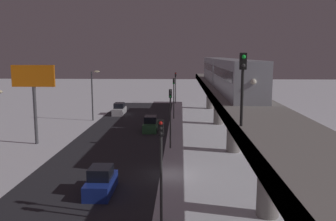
{
  "coord_description": "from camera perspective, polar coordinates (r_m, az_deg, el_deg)",
  "views": [
    {
      "loc": [
        -1.02,
        29.36,
        10.04
      ],
      "look_at": [
        0.69,
        -17.91,
        2.71
      ],
      "focal_mm": 38.74,
      "sensor_mm": 36.0,
      "label": 1
    }
  ],
  "objects": [
    {
      "name": "traffic_light_mid",
      "position": [
        38.61,
        0.38,
        0.1
      ],
      "size": [
        0.32,
        0.44,
        6.4
      ],
      "color": "#2D2D2D",
      "rests_on": "ground_plane"
    },
    {
      "name": "traffic_light_near",
      "position": [
        20.88,
        -1.1,
        -7.45
      ],
      "size": [
        0.32,
        0.44,
        6.4
      ],
      "color": "#2D2D2D",
      "rests_on": "ground_plane"
    },
    {
      "name": "sedan_blue",
      "position": [
        27.42,
        -10.51,
        -11.05
      ],
      "size": [
        1.8,
        4.14,
        1.97
      ],
      "rotation": [
        0.0,
        0.0,
        3.14
      ],
      "color": "navy",
      "rests_on": "ground_plane"
    },
    {
      "name": "ground_plane",
      "position": [
        31.05,
        0.08,
        -10.06
      ],
      "size": [
        240.0,
        240.0,
        0.0
      ],
      "primitive_type": "plane",
      "color": "white"
    },
    {
      "name": "avenue_asphalt",
      "position": [
        31.86,
        -11.31,
        -9.74
      ],
      "size": [
        11.0,
        91.49,
        0.01
      ],
      "primitive_type": "cube",
      "color": "#28282D",
      "rests_on": "ground_plane"
    },
    {
      "name": "sedan_green",
      "position": [
        48.24,
        -2.76,
        -2.27
      ],
      "size": [
        1.91,
        4.56,
        1.97
      ],
      "rotation": [
        0.0,
        0.0,
        3.14
      ],
      "color": "#2D6038",
      "rests_on": "ground_plane"
    },
    {
      "name": "sedan_white",
      "position": [
        61.81,
        -7.67,
        0.12
      ],
      "size": [
        1.8,
        4.65,
        1.97
      ],
      "color": "silver",
      "rests_on": "ground_plane"
    },
    {
      "name": "traffic_light_distant",
      "position": [
        74.66,
        1.2,
        4.31
      ],
      "size": [
        0.32,
        0.44,
        6.4
      ],
      "color": "#2D2D2D",
      "rests_on": "ground_plane"
    },
    {
      "name": "subway_train",
      "position": [
        46.27,
        8.9,
        6.06
      ],
      "size": [
        2.94,
        36.87,
        3.4
      ],
      "color": "#999EA8",
      "rests_on": "elevated_railway"
    },
    {
      "name": "traffic_light_far",
      "position": [
        56.6,
        0.92,
        2.88
      ],
      "size": [
        0.32,
        0.44,
        6.4
      ],
      "color": "#2D2D2D",
      "rests_on": "ground_plane"
    },
    {
      "name": "elevated_railway",
      "position": [
        30.22,
        12.29,
        -0.42
      ],
      "size": [
        5.0,
        91.49,
        6.14
      ],
      "color": "gray",
      "rests_on": "ground_plane"
    },
    {
      "name": "commercial_billboard",
      "position": [
        42.9,
        -20.4,
        3.96
      ],
      "size": [
        4.8,
        0.36,
        8.9
      ],
      "color": "#4C4C51",
      "rests_on": "ground_plane"
    },
    {
      "name": "street_lamp_far",
      "position": [
        56.21,
        -11.65,
        3.29
      ],
      "size": [
        1.35,
        0.44,
        7.65
      ],
      "color": "#38383D",
      "rests_on": "ground_plane"
    },
    {
      "name": "rail_signal",
      "position": [
        20.06,
        11.67,
        5.26
      ],
      "size": [
        0.36,
        0.41,
        4.0
      ],
      "color": "black",
      "rests_on": "elevated_railway"
    }
  ]
}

